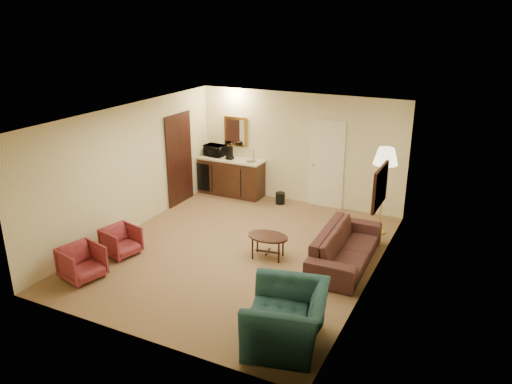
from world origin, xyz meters
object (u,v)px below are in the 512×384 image
teal_armchair (287,309)px  coffee_table (268,246)px  floor_lamp (383,191)px  coffee_maker (230,153)px  wetbar_cabinet (232,177)px  rose_chair_near (121,240)px  waste_bin (280,198)px  microwave (215,149)px  rose_chair_far (82,261)px  sofa (346,241)px

teal_armchair → coffee_table: size_ratio=1.59×
floor_lamp → coffee_maker: bearing=170.4°
wetbar_cabinet → rose_chair_near: (-0.25, -3.82, -0.16)m
teal_armchair → coffee_maker: (-3.57, 4.89, 0.55)m
teal_armchair → coffee_maker: coffee_maker is taller
wetbar_cabinet → coffee_maker: bearing=-120.2°
wetbar_cabinet → waste_bin: wetbar_cabinet is taller
teal_armchair → microwave: (-4.05, 4.99, 0.56)m
wetbar_cabinet → rose_chair_far: wetbar_cabinet is taller
sofa → rose_chair_near: size_ratio=3.64×
coffee_maker → sofa: bearing=-39.9°
rose_chair_near → waste_bin: (1.60, 3.75, -0.17)m
rose_chair_far → coffee_maker: (0.23, 4.77, 0.75)m
rose_chair_near → coffee_table: 2.73m
coffee_table → waste_bin: size_ratio=2.78×
sofa → microwave: bearing=58.3°
wetbar_cabinet → sofa: wetbar_cabinet is taller
waste_bin → rose_chair_far: bearing=-108.7°
teal_armchair → coffee_table: 2.58m
rose_chair_far → microwave: bearing=16.9°
floor_lamp → microwave: bearing=170.1°
floor_lamp → microwave: 4.42m
coffee_table → waste_bin: bearing=108.8°
sofa → rose_chair_near: sofa is taller
coffee_table → waste_bin: (-0.90, 2.64, -0.08)m
rose_chair_near → floor_lamp: size_ratio=0.33×
sofa → teal_armchair: size_ratio=1.82×
teal_armchair → microwave: 6.45m
coffee_maker → floor_lamp: bearing=-17.4°
rose_chair_far → microwave: 4.94m
rose_chair_far → floor_lamp: 5.84m
microwave → rose_chair_far: bearing=-81.0°
sofa → coffee_maker: 4.32m
wetbar_cabinet → rose_chair_near: bearing=-93.7°
rose_chair_far → coffee_table: size_ratio=0.85×
waste_bin → microwave: (-1.85, 0.14, 0.95)m
sofa → coffee_maker: (-3.62, 2.27, 0.65)m
coffee_table → coffee_maker: (-2.27, 2.68, 0.86)m
floor_lamp → microwave: size_ratio=3.61×
teal_armchair → waste_bin: teal_armchair is taller
wetbar_cabinet → rose_chair_near: wetbar_cabinet is taller
coffee_table → waste_bin: coffee_table is taller
waste_bin → wetbar_cabinet: bearing=177.0°
teal_armchair → rose_chair_far: size_ratio=1.87×
sofa → teal_armchair: teal_armchair is taller
waste_bin → coffee_maker: bearing=178.5°
wetbar_cabinet → sofa: 4.28m
coffee_table → coffee_maker: size_ratio=2.41×
teal_armchair → floor_lamp: 4.25m
sofa → teal_armchair: 2.62m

